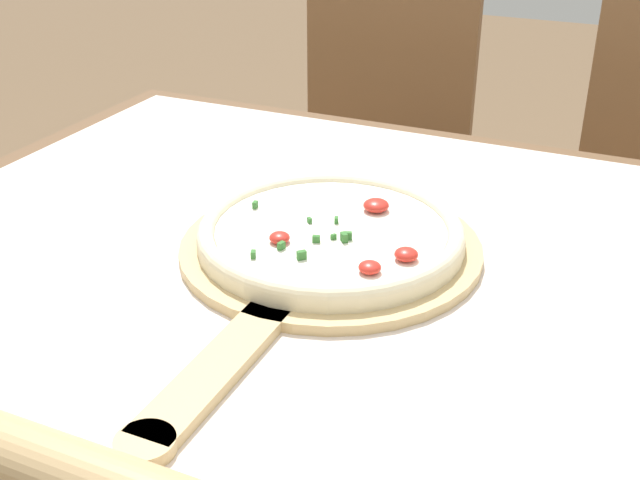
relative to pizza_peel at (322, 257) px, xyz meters
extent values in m
cube|color=brown|center=(0.05, 0.00, -0.03)|extent=(1.26, 0.98, 0.03)
cylinder|color=brown|center=(-0.52, 0.44, -0.40)|extent=(0.06, 0.06, 0.71)
cube|color=silver|center=(0.05, 0.00, -0.01)|extent=(1.18, 0.90, 0.00)
cylinder|color=tan|center=(0.00, 0.03, 0.00)|extent=(0.35, 0.35, 0.01)
cube|color=tan|center=(0.00, -0.23, 0.00)|extent=(0.04, 0.21, 0.01)
cylinder|color=tan|center=(0.00, -0.34, 0.00)|extent=(0.05, 0.05, 0.01)
cylinder|color=beige|center=(0.00, 0.03, 0.01)|extent=(0.30, 0.30, 0.02)
torus|color=beige|center=(0.00, 0.03, 0.02)|extent=(0.30, 0.30, 0.02)
cylinder|color=white|center=(0.00, 0.03, 0.02)|extent=(0.26, 0.26, 0.00)
ellipsoid|color=red|center=(-0.04, -0.03, 0.03)|extent=(0.02, 0.02, 0.01)
ellipsoid|color=red|center=(0.03, 0.09, 0.03)|extent=(0.03, 0.03, 0.01)
ellipsoid|color=red|center=(0.10, -0.01, 0.03)|extent=(0.03, 0.03, 0.01)
ellipsoid|color=red|center=(0.08, -0.05, 0.03)|extent=(0.02, 0.02, 0.01)
cube|color=#387533|center=(0.03, 0.00, 0.03)|extent=(0.01, 0.01, 0.01)
cube|color=#387533|center=(0.01, 0.01, 0.03)|extent=(0.01, 0.01, 0.01)
cube|color=#387533|center=(-0.05, -0.07, 0.03)|extent=(0.01, 0.01, 0.01)
cube|color=#387533|center=(-0.03, 0.03, 0.03)|extent=(0.01, 0.01, 0.01)
cube|color=#387533|center=(-0.03, -0.04, 0.03)|extent=(0.01, 0.01, 0.01)
cube|color=#387533|center=(0.00, -0.01, 0.03)|extent=(0.01, 0.01, 0.01)
cube|color=#387533|center=(0.00, -0.05, 0.03)|extent=(0.01, 0.01, 0.01)
cube|color=#387533|center=(-0.10, 0.04, 0.03)|extent=(0.01, 0.01, 0.01)
cube|color=#387533|center=(0.00, 0.04, 0.03)|extent=(0.01, 0.01, 0.01)
cube|color=#387533|center=(0.03, 0.01, 0.03)|extent=(0.01, 0.01, 0.01)
cube|color=brown|center=(-0.24, 0.76, -0.31)|extent=(0.43, 0.43, 0.02)
cube|color=brown|center=(-0.26, 0.94, -0.07)|extent=(0.38, 0.06, 0.44)
cylinder|color=brown|center=(-0.39, 0.59, -0.53)|extent=(0.04, 0.04, 0.43)
cylinder|color=brown|center=(-0.07, 0.61, -0.53)|extent=(0.04, 0.04, 0.43)
cylinder|color=brown|center=(-0.41, 0.91, -0.53)|extent=(0.04, 0.04, 0.43)
cylinder|color=brown|center=(-0.09, 0.93, -0.53)|extent=(0.04, 0.04, 0.43)
cylinder|color=brown|center=(0.18, 0.61, -0.53)|extent=(0.04, 0.04, 0.43)
cylinder|color=brown|center=(0.20, 0.93, -0.53)|extent=(0.04, 0.04, 0.43)
camera|label=1|loc=(0.32, -0.72, 0.43)|focal=45.00mm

